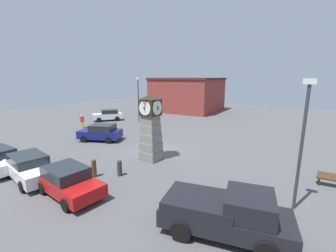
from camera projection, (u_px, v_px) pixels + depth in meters
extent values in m
plane|color=#4C4C4F|center=(155.00, 151.00, 18.57)|extent=(73.64, 73.64, 0.00)
cube|color=gray|center=(151.00, 155.00, 16.70)|extent=(1.34, 1.34, 0.67)
cube|color=gray|center=(151.00, 147.00, 16.56)|extent=(1.26, 1.26, 0.67)
cube|color=gray|center=(151.00, 138.00, 16.42)|extent=(1.18, 1.18, 0.67)
cube|color=gray|center=(151.00, 129.00, 16.28)|extent=(1.10, 1.10, 0.67)
cube|color=slate|center=(151.00, 120.00, 16.13)|extent=(1.01, 1.01, 0.67)
cube|color=#2D2316|center=(150.00, 107.00, 15.94)|extent=(1.20, 1.20, 1.19)
cylinder|color=white|center=(156.00, 106.00, 16.44)|extent=(0.98, 0.04, 0.98)
cube|color=black|center=(156.00, 106.00, 16.46)|extent=(0.06, 0.17, 0.20)
cube|color=black|center=(156.00, 106.00, 16.46)|extent=(0.04, 0.05, 0.37)
cylinder|color=white|center=(145.00, 108.00, 15.44)|extent=(0.98, 0.04, 0.98)
cube|color=black|center=(144.00, 108.00, 15.41)|extent=(0.06, 0.13, 0.22)
cube|color=black|center=(144.00, 108.00, 15.41)|extent=(0.04, 0.35, 0.20)
cylinder|color=white|center=(157.00, 108.00, 15.59)|extent=(0.04, 0.98, 0.98)
cube|color=black|center=(158.00, 108.00, 15.58)|extent=(0.22, 0.06, 0.13)
cube|color=black|center=(158.00, 108.00, 15.58)|extent=(0.06, 0.04, 0.37)
cylinder|color=white|center=(144.00, 107.00, 16.28)|extent=(0.04, 0.98, 0.98)
cube|color=black|center=(143.00, 107.00, 16.30)|extent=(0.22, 0.06, 0.12)
cube|color=black|center=(143.00, 107.00, 16.30)|extent=(0.22, 0.04, 0.34)
pyramid|color=#2D2316|center=(150.00, 96.00, 15.77)|extent=(1.26, 1.26, 0.35)
cylinder|color=brown|center=(94.00, 169.00, 13.76)|extent=(0.28, 0.28, 0.99)
sphere|color=brown|center=(94.00, 161.00, 13.65)|extent=(0.25, 0.25, 0.25)
cylinder|color=#333338|center=(120.00, 169.00, 13.92)|extent=(0.30, 0.30, 0.86)
sphere|color=#333338|center=(119.00, 162.00, 13.82)|extent=(0.27, 0.27, 0.27)
cylinder|color=black|center=(23.00, 166.00, 14.70)|extent=(0.64, 0.23, 0.64)
cylinder|color=black|center=(6.00, 159.00, 16.04)|extent=(0.64, 0.23, 0.64)
cube|color=silver|center=(31.00, 170.00, 13.36)|extent=(4.50, 2.33, 0.70)
cube|color=#1E2328|center=(28.00, 159.00, 13.44)|extent=(2.56, 1.95, 0.52)
cylinder|color=black|center=(56.00, 176.00, 13.19)|extent=(0.66, 0.30, 0.64)
cylinder|color=black|center=(22.00, 187.00, 11.93)|extent=(0.66, 0.30, 0.64)
cylinder|color=black|center=(39.00, 165.00, 14.92)|extent=(0.66, 0.30, 0.64)
cylinder|color=black|center=(8.00, 173.00, 13.66)|extent=(0.66, 0.30, 0.64)
cube|color=#A51111|center=(70.00, 185.00, 11.57)|extent=(4.12, 2.12, 0.64)
cube|color=#1E2328|center=(66.00, 172.00, 11.63)|extent=(2.32, 1.84, 0.58)
cylinder|color=black|center=(99.00, 190.00, 11.53)|extent=(0.66, 0.27, 0.64)
cylinder|color=black|center=(66.00, 205.00, 10.22)|extent=(0.66, 0.27, 0.64)
cylinder|color=black|center=(74.00, 177.00, 13.05)|extent=(0.66, 0.27, 0.64)
cylinder|color=black|center=(42.00, 188.00, 11.74)|extent=(0.66, 0.27, 0.64)
cube|color=silver|center=(107.00, 116.00, 31.64)|extent=(3.69, 4.21, 0.74)
cube|color=#1E2328|center=(109.00, 111.00, 31.60)|extent=(2.55, 2.69, 0.54)
cylinder|color=black|center=(99.00, 120.00, 30.54)|extent=(0.55, 0.65, 0.64)
cylinder|color=black|center=(98.00, 118.00, 32.05)|extent=(0.55, 0.65, 0.64)
cylinder|color=black|center=(117.00, 119.00, 31.36)|extent=(0.55, 0.65, 0.64)
cylinder|color=black|center=(116.00, 117.00, 32.87)|extent=(0.55, 0.65, 0.64)
cube|color=navy|center=(100.00, 134.00, 21.71)|extent=(4.36, 3.44, 0.75)
cube|color=#1E2328|center=(103.00, 127.00, 21.53)|extent=(2.71, 2.54, 0.56)
cylinder|color=black|center=(84.00, 139.00, 21.07)|extent=(0.67, 0.48, 0.64)
cylinder|color=black|center=(93.00, 134.00, 22.85)|extent=(0.67, 0.48, 0.64)
cylinder|color=black|center=(108.00, 140.00, 20.71)|extent=(0.67, 0.48, 0.64)
cylinder|color=black|center=(116.00, 135.00, 22.49)|extent=(0.67, 0.48, 0.64)
cube|color=black|center=(225.00, 218.00, 8.66)|extent=(5.23, 3.10, 0.70)
cube|color=black|center=(250.00, 205.00, 8.21)|extent=(2.12, 2.22, 0.80)
cube|color=black|center=(200.00, 201.00, 8.88)|extent=(3.10, 2.55, 0.36)
cylinder|color=black|center=(264.00, 219.00, 9.08)|extent=(0.84, 0.47, 0.80)
cylinder|color=black|center=(267.00, 252.00, 7.38)|extent=(0.84, 0.47, 0.80)
cylinder|color=black|center=(193.00, 205.00, 10.07)|extent=(0.84, 0.47, 0.80)
cylinder|color=black|center=(181.00, 231.00, 8.37)|extent=(0.84, 0.47, 0.80)
cube|color=brown|center=(333.00, 179.00, 12.51)|extent=(1.64, 0.66, 0.08)
cube|color=brown|center=(335.00, 177.00, 12.24)|extent=(1.60, 0.23, 0.40)
cylinder|color=#262628|center=(319.00, 179.00, 13.03)|extent=(0.06, 0.06, 0.45)
cylinder|color=#262628|center=(319.00, 182.00, 12.68)|extent=(0.06, 0.06, 0.45)
cylinder|color=gold|center=(145.00, 127.00, 25.61)|extent=(0.14, 0.14, 0.81)
cylinder|color=gold|center=(145.00, 128.00, 25.41)|extent=(0.14, 0.14, 0.81)
cube|color=red|center=(145.00, 121.00, 25.36)|extent=(0.43, 0.46, 0.61)
sphere|color=tan|center=(145.00, 118.00, 25.27)|extent=(0.22, 0.22, 0.22)
cylinder|color=gold|center=(82.00, 125.00, 27.17)|extent=(0.14, 0.14, 0.79)
cylinder|color=gold|center=(83.00, 125.00, 27.10)|extent=(0.14, 0.14, 0.79)
cube|color=red|center=(82.00, 119.00, 26.99)|extent=(0.44, 0.32, 0.59)
sphere|color=beige|center=(81.00, 116.00, 26.90)|extent=(0.21, 0.21, 0.21)
cylinder|color=#333338|center=(138.00, 101.00, 30.41)|extent=(0.14, 0.14, 5.72)
cube|color=silver|center=(138.00, 78.00, 29.78)|extent=(0.50, 0.24, 0.24)
cylinder|color=#333338|center=(301.00, 150.00, 9.91)|extent=(0.14, 0.14, 5.73)
cube|color=silver|center=(310.00, 81.00, 9.27)|extent=(0.50, 0.24, 0.24)
cube|color=maroon|center=(188.00, 95.00, 40.82)|extent=(11.25, 11.02, 5.61)
cube|color=#4F1E1B|center=(188.00, 79.00, 40.19)|extent=(11.59, 11.35, 0.30)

